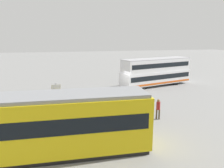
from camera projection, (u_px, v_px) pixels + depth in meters
ground_plane at (121, 92)px, 26.11m from camera, size 160.00×160.00×0.00m
double_decker_bus at (156, 72)px, 29.33m from camera, size 10.94×5.01×3.85m
tram_yellow at (23, 126)px, 11.60m from camera, size 14.44×3.40×3.59m
pedestrian_near_railing at (103, 101)px, 18.95m from camera, size 0.36×0.33×1.75m
pedestrian_crossing at (158, 108)px, 17.26m from camera, size 0.42×0.42×1.73m
pedestrian_railing at (92, 98)px, 21.05m from camera, size 6.78×0.19×1.08m
info_sign at (56, 91)px, 20.63m from camera, size 0.91×0.13×2.27m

